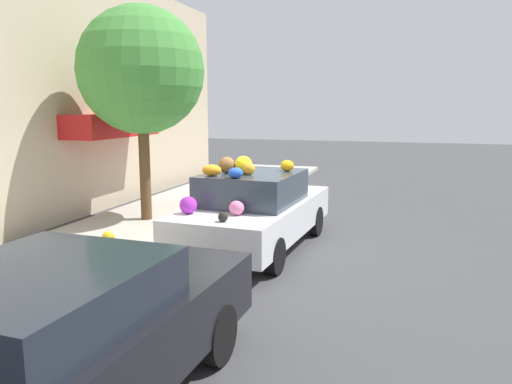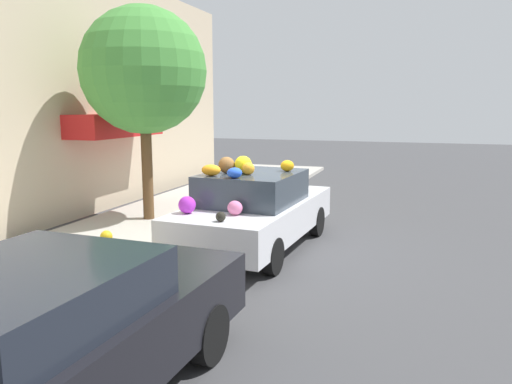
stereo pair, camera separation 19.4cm
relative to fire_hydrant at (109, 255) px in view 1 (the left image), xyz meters
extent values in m
plane|color=#424244|center=(2.56, -1.50, -0.47)|extent=(60.00, 60.00, 0.00)
cube|color=#B2ADA3|center=(2.56, 1.20, -0.41)|extent=(24.00, 3.20, 0.13)
cube|color=#C6B293|center=(2.56, 3.45, 2.51)|extent=(18.00, 0.30, 5.97)
cube|color=red|center=(4.57, 2.85, 1.70)|extent=(2.95, 0.90, 0.55)
cylinder|color=brown|center=(3.62, 1.46, 0.81)|extent=(0.24, 0.24, 2.32)
sphere|color=#47933D|center=(3.62, 1.46, 2.93)|extent=(2.74, 2.74, 2.74)
cylinder|color=gold|center=(0.00, 0.00, -0.07)|extent=(0.20, 0.20, 0.55)
sphere|color=gold|center=(0.00, 0.00, 0.26)|extent=(0.18, 0.18, 0.18)
cube|color=silver|center=(2.56, -1.47, 0.13)|extent=(4.31, 2.03, 0.60)
cube|color=#333D47|center=(2.39, -1.46, 0.71)|extent=(1.98, 1.68, 0.55)
cylinder|color=black|center=(3.91, -0.73, -0.17)|extent=(0.61, 0.22, 0.60)
cylinder|color=black|center=(3.81, -2.37, -0.17)|extent=(0.61, 0.22, 0.60)
cylinder|color=black|center=(1.31, -0.58, -0.17)|extent=(0.61, 0.22, 0.60)
cylinder|color=black|center=(1.21, -2.22, -0.17)|extent=(0.61, 0.22, 0.60)
sphere|color=purple|center=(1.14, -0.76, 0.58)|extent=(0.39, 0.39, 0.29)
sphere|color=black|center=(0.77, -1.51, 0.51)|extent=(0.22, 0.22, 0.15)
sphere|color=yellow|center=(2.25, -1.33, 1.14)|extent=(0.44, 0.44, 0.31)
ellipsoid|color=orange|center=(2.77, -2.01, 1.09)|extent=(0.33, 0.32, 0.20)
ellipsoid|color=pink|center=(1.29, -1.55, 0.55)|extent=(0.34, 0.35, 0.23)
ellipsoid|color=blue|center=(3.88, -1.54, 0.51)|extent=(0.14, 0.14, 0.15)
ellipsoid|color=white|center=(3.56, -1.83, 0.52)|extent=(0.19, 0.19, 0.17)
ellipsoid|color=orange|center=(1.78, -0.92, 1.08)|extent=(0.34, 0.39, 0.19)
ellipsoid|color=pink|center=(4.05, -1.01, 0.55)|extent=(0.36, 0.35, 0.22)
ellipsoid|color=blue|center=(1.63, -1.41, 1.07)|extent=(0.33, 0.33, 0.18)
sphere|color=brown|center=(2.17, -1.05, 1.13)|extent=(0.31, 0.31, 0.30)
sphere|color=pink|center=(1.29, -0.70, 0.51)|extent=(0.21, 0.21, 0.16)
sphere|color=orange|center=(2.09, -1.49, 1.09)|extent=(0.31, 0.31, 0.22)
sphere|color=yellow|center=(4.15, -1.68, 0.55)|extent=(0.30, 0.30, 0.23)
cube|color=black|center=(-2.96, -1.50, 0.17)|extent=(4.36, 1.99, 0.65)
cube|color=#1E232D|center=(-3.13, -1.50, 0.71)|extent=(1.99, 1.68, 0.44)
cylinder|color=black|center=(-1.59, -0.71, -0.16)|extent=(0.64, 0.20, 0.63)
cylinder|color=black|center=(-1.65, -2.40, -0.16)|extent=(0.64, 0.20, 0.63)
camera|label=1|loc=(-6.13, -4.23, 2.17)|focal=35.00mm
camera|label=2|loc=(-6.07, -4.41, 2.17)|focal=35.00mm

